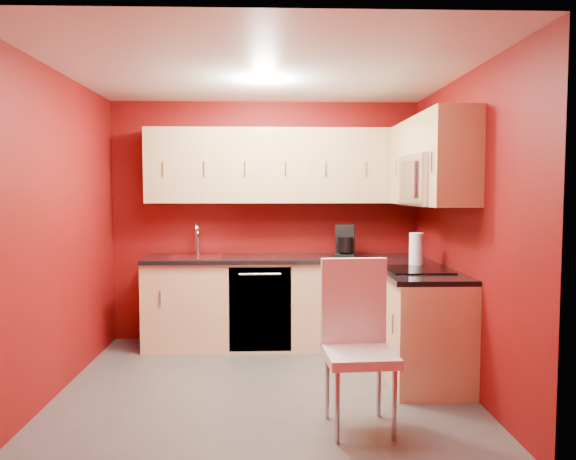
{
  "coord_description": "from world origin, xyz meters",
  "views": [
    {
      "loc": [
        0.05,
        -4.42,
        1.57
      ],
      "look_at": [
        0.21,
        0.55,
        1.22
      ],
      "focal_mm": 35.0,
      "sensor_mm": 36.0,
      "label": 1
    }
  ],
  "objects": [
    {
      "name": "wall_back",
      "position": [
        0.0,
        1.5,
        1.25
      ],
      "size": [
        3.2,
        0.0,
        3.2
      ],
      "primitive_type": "plane",
      "rotation": [
        1.57,
        0.0,
        0.0
      ],
      "color": "maroon",
      "rests_on": "floor"
    },
    {
      "name": "upper_cabinets_back",
      "position": [
        0.2,
        1.32,
        1.83
      ],
      "size": [
        2.8,
        0.35,
        0.75
      ],
      "primitive_type": "cube",
      "color": "tan",
      "rests_on": "wall_back"
    },
    {
      "name": "cooktop",
      "position": [
        1.28,
        0.2,
        0.92
      ],
      "size": [
        0.5,
        0.55,
        0.01
      ],
      "primitive_type": "cube",
      "color": "black",
      "rests_on": "countertop_right"
    },
    {
      "name": "base_cabinets_right",
      "position": [
        1.3,
        0.25,
        0.43
      ],
      "size": [
        0.6,
        1.3,
        0.87
      ],
      "primitive_type": "cube",
      "color": "#EEC188",
      "rests_on": "floor"
    },
    {
      "name": "wall_right",
      "position": [
        1.6,
        0.0,
        1.25
      ],
      "size": [
        0.0,
        3.0,
        3.0
      ],
      "primitive_type": "plane",
      "rotation": [
        1.57,
        0.0,
        -1.57
      ],
      "color": "maroon",
      "rests_on": "floor"
    },
    {
      "name": "countertop_right",
      "position": [
        1.29,
        0.23,
        0.89
      ],
      "size": [
        0.63,
        1.27,
        0.04
      ],
      "primitive_type": "cube",
      "color": "black",
      "rests_on": "base_cabinets_right"
    },
    {
      "name": "upper_cabinets_right",
      "position": [
        1.42,
        0.44,
        1.89
      ],
      "size": [
        0.35,
        1.55,
        0.75
      ],
      "color": "tan",
      "rests_on": "wall_right"
    },
    {
      "name": "wall_front",
      "position": [
        0.0,
        -1.5,
        1.25
      ],
      "size": [
        3.2,
        0.0,
        3.2
      ],
      "primitive_type": "plane",
      "rotation": [
        -1.57,
        0.0,
        0.0
      ],
      "color": "maroon",
      "rests_on": "floor"
    },
    {
      "name": "base_cabinets_back",
      "position": [
        0.2,
        1.2,
        0.43
      ],
      "size": [
        2.8,
        0.6,
        0.87
      ],
      "primitive_type": "cube",
      "color": "#EEC188",
      "rests_on": "floor"
    },
    {
      "name": "sink",
      "position": [
        -0.7,
        1.2,
        0.94
      ],
      "size": [
        0.52,
        0.42,
        0.35
      ],
      "color": "silver",
      "rests_on": "countertop_back"
    },
    {
      "name": "coffee_maker",
      "position": [
        0.79,
        1.15,
        1.07
      ],
      "size": [
        0.24,
        0.29,
        0.32
      ],
      "primitive_type": null,
      "rotation": [
        0.0,
        0.0,
        -0.2
      ],
      "color": "black",
      "rests_on": "countertop_back"
    },
    {
      "name": "countertop_back",
      "position": [
        0.2,
        1.19,
        0.89
      ],
      "size": [
        2.8,
        0.63,
        0.04
      ],
      "primitive_type": "cube",
      "color": "black",
      "rests_on": "base_cabinets_back"
    },
    {
      "name": "napkin_holder",
      "position": [
        0.83,
        1.22,
        0.99
      ],
      "size": [
        0.15,
        0.15,
        0.15
      ],
      "primitive_type": null,
      "rotation": [
        0.0,
        0.0,
        -0.04
      ],
      "color": "black",
      "rests_on": "countertop_back"
    },
    {
      "name": "ceiling",
      "position": [
        0.0,
        0.0,
        2.5
      ],
      "size": [
        3.2,
        3.2,
        0.0
      ],
      "primitive_type": "plane",
      "rotation": [
        3.14,
        0.0,
        0.0
      ],
      "color": "white",
      "rests_on": "wall_back"
    },
    {
      "name": "wall_left",
      "position": [
        -1.6,
        0.0,
        1.25
      ],
      "size": [
        0.0,
        3.0,
        3.0
      ],
      "primitive_type": "plane",
      "rotation": [
        1.57,
        0.0,
        1.57
      ],
      "color": "maroon",
      "rests_on": "floor"
    },
    {
      "name": "microwave",
      "position": [
        1.39,
        0.2,
        1.66
      ],
      "size": [
        0.42,
        0.76,
        0.42
      ],
      "color": "silver",
      "rests_on": "upper_cabinets_right"
    },
    {
      "name": "dining_chair",
      "position": [
        0.63,
        -0.83,
        0.56
      ],
      "size": [
        0.48,
        0.5,
        1.11
      ],
      "primitive_type": null,
      "rotation": [
        0.0,
        0.0,
        0.06
      ],
      "color": "silver",
      "rests_on": "floor"
    },
    {
      "name": "paper_towel",
      "position": [
        1.34,
        0.46,
        1.06
      ],
      "size": [
        0.17,
        0.17,
        0.29
      ],
      "primitive_type": null,
      "rotation": [
        0.0,
        0.0,
        -0.02
      ],
      "color": "white",
      "rests_on": "countertop_right"
    },
    {
      "name": "downlight",
      "position": [
        0.0,
        0.3,
        2.48
      ],
      "size": [
        0.2,
        0.2,
        0.01
      ],
      "primitive_type": "cylinder",
      "color": "white",
      "rests_on": "ceiling"
    },
    {
      "name": "floor",
      "position": [
        0.0,
        0.0,
        0.0
      ],
      "size": [
        3.2,
        3.2,
        0.0
      ],
      "primitive_type": "plane",
      "color": "#4D4B48",
      "rests_on": "ground"
    },
    {
      "name": "dishwasher_front",
      "position": [
        -0.05,
        0.91,
        0.43
      ],
      "size": [
        0.6,
        0.02,
        0.82
      ],
      "primitive_type": "cube",
      "color": "black",
      "rests_on": "base_cabinets_back"
    }
  ]
}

